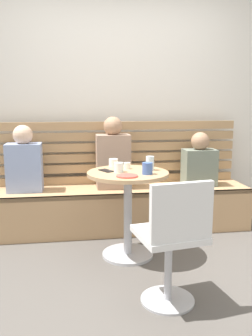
{
  "coord_description": "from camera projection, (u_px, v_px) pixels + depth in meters",
  "views": [
    {
      "loc": [
        -0.44,
        -2.33,
        1.31
      ],
      "look_at": [
        0.0,
        0.66,
        0.75
      ],
      "focal_mm": 38.15,
      "sensor_mm": 36.0,
      "label": 1
    }
  ],
  "objects": [
    {
      "name": "ground",
      "position": [
        139.0,
        287.0,
        2.57
      ],
      "size": [
        8.0,
        8.0,
        0.0
      ],
      "primitive_type": "plane",
      "color": "#514C47"
    },
    {
      "name": "back_wall",
      "position": [
        113.0,
        89.0,
        3.9
      ],
      "size": [
        5.2,
        0.1,
        2.9
      ],
      "primitive_type": "cube",
      "color": "silver",
      "rests_on": "ground"
    },
    {
      "name": "booth_bench",
      "position": [
        118.0,
        209.0,
        3.7
      ],
      "size": [
        2.7,
        0.52,
        0.44
      ],
      "color": "tan",
      "rests_on": "ground"
    },
    {
      "name": "booth_backrest",
      "position": [
        115.0,
        152.0,
        3.83
      ],
      "size": [
        2.65,
        0.04,
        0.67
      ],
      "color": "#A68157",
      "rests_on": "booth_bench"
    },
    {
      "name": "cafe_table",
      "position": [
        128.0,
        198.0,
        3.0
      ],
      "size": [
        0.68,
        0.68,
        0.74
      ],
      "color": "#ADADB2",
      "rests_on": "ground"
    },
    {
      "name": "white_chair",
      "position": [
        173.0,
        239.0,
        2.25
      ],
      "size": [
        0.46,
        0.46,
        0.85
      ],
      "color": "#ADADB2",
      "rests_on": "ground"
    },
    {
      "name": "person_adult",
      "position": [
        113.0,
        156.0,
        3.63
      ],
      "size": [
        0.34,
        0.22,
        0.73
      ],
      "color": "#9E7F6B",
      "rests_on": "booth_bench"
    },
    {
      "name": "person_child_left",
      "position": [
        199.0,
        162.0,
        3.75
      ],
      "size": [
        0.34,
        0.22,
        0.56
      ],
      "color": "slate",
      "rests_on": "booth_bench"
    },
    {
      "name": "person_child_middle",
      "position": [
        24.0,
        162.0,
        3.5
      ],
      "size": [
        0.34,
        0.22,
        0.65
      ],
      "color": "#8C9EC6",
      "rests_on": "booth_bench"
    },
    {
      "name": "cup_mug_blue",
      "position": [
        147.0,
        168.0,
        2.86
      ],
      "size": [
        0.08,
        0.08,
        0.09
      ],
      "primitive_type": "cylinder",
      "color": "#3D5B9E",
      "rests_on": "cafe_table"
    },
    {
      "name": "cup_espresso_small",
      "position": [
        127.0,
        166.0,
        3.09
      ],
      "size": [
        0.06,
        0.06,
        0.05
      ],
      "primitive_type": "cylinder",
      "color": "silver",
      "rests_on": "cafe_table"
    },
    {
      "name": "cup_ceramic_white",
      "position": [
        113.0,
        163.0,
        3.19
      ],
      "size": [
        0.08,
        0.08,
        0.07
      ],
      "primitive_type": "cylinder",
      "color": "white",
      "rests_on": "cafe_table"
    },
    {
      "name": "cup_glass_tall",
      "position": [
        150.0,
        163.0,
        3.02
      ],
      "size": [
        0.07,
        0.07,
        0.12
      ],
      "primitive_type": "cylinder",
      "color": "silver",
      "rests_on": "cafe_table"
    },
    {
      "name": "cup_glass_short",
      "position": [
        119.0,
        167.0,
        2.94
      ],
      "size": [
        0.08,
        0.08,
        0.08
      ],
      "primitive_type": "cylinder",
      "color": "silver",
      "rests_on": "cafe_table"
    },
    {
      "name": "plate_small",
      "position": [
        127.0,
        176.0,
        2.77
      ],
      "size": [
        0.17,
        0.17,
        0.01
      ],
      "primitive_type": "cylinder",
      "color": "#DB4C42",
      "rests_on": "cafe_table"
    },
    {
      "name": "phone_on_table",
      "position": [
        106.0,
        171.0,
        2.99
      ],
      "size": [
        0.13,
        0.16,
        0.01
      ],
      "primitive_type": "cube",
      "rotation": [
        0.0,
        0.0,
        0.51
      ],
      "color": "black",
      "rests_on": "cafe_table"
    }
  ]
}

